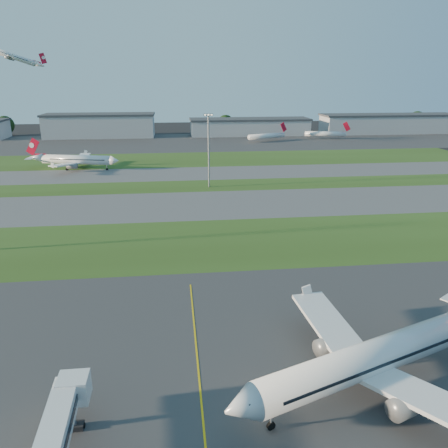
{
  "coord_description": "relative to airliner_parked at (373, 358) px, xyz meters",
  "views": [
    {
      "loc": [
        2.79,
        -45.34,
        37.52
      ],
      "look_at": [
        13.16,
        44.85,
        7.0
      ],
      "focal_mm": 35.0,
      "sensor_mm": 36.0,
      "label": 1
    }
  ],
  "objects": [
    {
      "name": "apron_near",
      "position": [
        -26.41,
        1.89,
        -4.54
      ],
      "size": [
        300.0,
        70.0,
        0.01
      ],
      "primitive_type": "cube",
      "color": "#333335",
      "rests_on": "ground"
    },
    {
      "name": "airliner_taxiing",
      "position": [
        -65.39,
        147.97,
        -0.41
      ],
      "size": [
        37.16,
        31.14,
        11.79
      ],
      "rotation": [
        0.0,
        0.0,
        2.9
      ],
      "color": "white",
      "rests_on": "ground"
    },
    {
      "name": "ground",
      "position": [
        -26.41,
        1.89,
        -4.55
      ],
      "size": [
        700.0,
        700.0,
        0.0
      ],
      "primitive_type": "plane",
      "color": "black",
      "rests_on": "ground"
    },
    {
      "name": "tree_mid_east",
      "position": [
        13.59,
        270.89,
        2.27
      ],
      "size": [
        11.55,
        11.55,
        12.6
      ],
      "color": "black",
      "rests_on": "ground"
    },
    {
      "name": "taxiway_a",
      "position": [
        -26.41,
        86.89,
        -4.54
      ],
      "size": [
        300.0,
        32.0,
        0.01
      ],
      "primitive_type": "cube",
      "color": "#515154",
      "rests_on": "ground"
    },
    {
      "name": "hangar_east",
      "position": [
        28.59,
        256.89,
        1.09
      ],
      "size": [
        81.6,
        23.0,
        11.2
      ],
      "color": "#ADB0B6",
      "rests_on": "ground"
    },
    {
      "name": "tree_west",
      "position": [
        -136.41,
        271.89,
        2.59
      ],
      "size": [
        12.1,
        12.1,
        13.2
      ],
      "color": "black",
      "rests_on": "ground"
    },
    {
      "name": "apron_far",
      "position": [
        -26.41,
        226.89,
        -4.54
      ],
      "size": [
        400.0,
        80.0,
        0.01
      ],
      "primitive_type": "cube",
      "color": "#333335",
      "rests_on": "ground"
    },
    {
      "name": "airliner_departing",
      "position": [
        -106.14,
        211.7,
        43.66
      ],
      "size": [
        28.99,
        24.39,
        9.11
      ],
      "rotation": [
        0.0,
        0.0,
        0.18
      ],
      "color": "white"
    },
    {
      "name": "light_mast_centre",
      "position": [
        -11.41,
        109.89,
        10.27
      ],
      "size": [
        3.2,
        0.7,
        25.8
      ],
      "color": "gray",
      "rests_on": "ground"
    },
    {
      "name": "taxiway_b",
      "position": [
        -26.41,
        133.89,
        -4.54
      ],
      "size": [
        300.0,
        26.0,
        0.01
      ],
      "primitive_type": "cube",
      "color": "#515154",
      "rests_on": "ground"
    },
    {
      "name": "hangar_far_east",
      "position": [
        128.59,
        256.89,
        2.09
      ],
      "size": [
        96.9,
        23.0,
        13.2
      ],
      "color": "#ADB0B6",
      "rests_on": "ground"
    },
    {
      "name": "grass_strip_b",
      "position": [
        -26.41,
        111.89,
        -4.54
      ],
      "size": [
        300.0,
        18.0,
        0.01
      ],
      "primitive_type": "cube",
      "color": "#2D4517",
      "rests_on": "ground"
    },
    {
      "name": "tree_mid_west",
      "position": [
        -46.41,
        267.89,
        1.29
      ],
      "size": [
        9.9,
        9.9,
        10.8
      ],
      "color": "black",
      "rests_on": "ground"
    },
    {
      "name": "hangar_west",
      "position": [
        -71.41,
        256.89,
        3.09
      ],
      "size": [
        71.4,
        23.0,
        15.2
      ],
      "color": "#ADB0B6",
      "rests_on": "ground"
    },
    {
      "name": "yellow_line",
      "position": [
        -21.41,
        1.89,
        -4.55
      ],
      "size": [
        0.25,
        60.0,
        0.02
      ],
      "primitive_type": "cube",
      "color": "gold",
      "rests_on": "ground"
    },
    {
      "name": "mini_jet_near",
      "position": [
        33.82,
        224.68,
        -1.26
      ],
      "size": [
        26.88,
        13.38,
        9.48
      ],
      "rotation": [
        0.0,
        0.0,
        0.41
      ],
      "color": "white",
      "rests_on": "ground"
    },
    {
      "name": "mini_jet_far",
      "position": [
        73.68,
        231.08,
        -1.26
      ],
      "size": [
        28.28,
        8.82,
        9.48
      ],
      "rotation": [
        0.0,
        0.0,
        -0.22
      ],
      "color": "white",
      "rests_on": "ground"
    },
    {
      "name": "tree_east",
      "position": [
        88.59,
        268.89,
        1.62
      ],
      "size": [
        10.45,
        10.45,
        11.4
      ],
      "color": "black",
      "rests_on": "ground"
    },
    {
      "name": "airliner_parked",
      "position": [
        0.0,
        0.0,
        0.0
      ],
      "size": [
        39.63,
        33.55,
        12.95
      ],
      "rotation": [
        0.0,
        0.0,
        0.36
      ],
      "color": "white",
      "rests_on": "ground"
    },
    {
      "name": "tree_far_east",
      "position": [
        158.59,
        272.89,
        2.92
      ],
      "size": [
        12.65,
        12.65,
        13.8
      ],
      "color": "black",
      "rests_on": "ground"
    },
    {
      "name": "grass_strip_c",
      "position": [
        -26.41,
        166.89,
        -4.54
      ],
      "size": [
        300.0,
        40.0,
        0.01
      ],
      "primitive_type": "cube",
      "color": "#2D4517",
      "rests_on": "ground"
    },
    {
      "name": "grass_strip_a",
      "position": [
        -26.41,
        53.89,
        -4.54
      ],
      "size": [
        300.0,
        34.0,
        0.01
      ],
      "primitive_type": "cube",
      "color": "#2D4517",
      "rests_on": "ground"
    }
  ]
}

